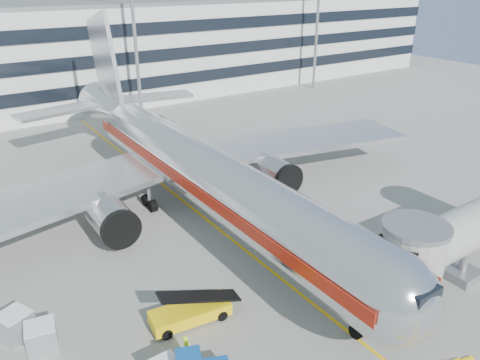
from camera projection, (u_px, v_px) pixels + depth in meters
ground at (272, 271)px, 33.51m from camera, size 180.00×180.00×0.00m
lead_in_line at (203, 216)px, 41.08m from camera, size 0.25×70.00×0.01m
main_jet at (191, 166)px, 40.67m from camera, size 50.95×48.70×16.06m
terminal at (50, 54)px, 74.22m from camera, size 150.00×24.25×15.60m
light_mast_centre at (133, 11)px, 63.37m from camera, size 2.40×1.20×25.45m
light_mast_east at (318, 3)px, 80.77m from camera, size 2.40×1.20×25.45m
belt_loader at (190, 312)px, 28.47m from camera, size 5.24×2.38×2.46m
cargo_container_left at (42, 338)px, 26.22m from camera, size 1.87×1.87×1.71m
cargo_container_right at (15, 326)px, 27.08m from camera, size 2.17×2.17×1.74m
ramp_worker at (187, 349)px, 25.44m from camera, size 0.71×0.75×1.73m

